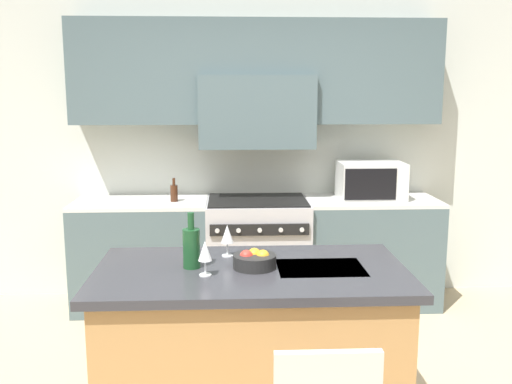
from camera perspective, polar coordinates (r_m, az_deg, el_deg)
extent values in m
cube|color=silver|center=(5.07, -0.06, 4.74)|extent=(10.00, 0.06, 2.70)
cube|color=#4C6066|center=(4.85, 0.05, 11.89)|extent=(3.06, 0.34, 0.85)
cube|color=#4C6066|center=(4.82, 0.07, 8.04)|extent=(0.96, 0.40, 0.60)
cube|color=#4C6066|center=(4.96, -11.30, -6.26)|extent=(1.10, 0.62, 0.89)
cube|color=silver|center=(4.85, -11.49, -1.04)|extent=(1.10, 0.62, 0.03)
cube|color=#4C6066|center=(5.05, 11.34, -5.95)|extent=(1.10, 0.62, 0.89)
cube|color=silver|center=(4.94, 11.53, -0.83)|extent=(1.10, 0.62, 0.03)
cube|color=#B7B7BC|center=(4.88, 0.14, -6.15)|extent=(0.85, 0.66, 0.91)
cube|color=black|center=(4.77, 0.14, -0.82)|extent=(0.82, 0.61, 0.01)
cube|color=black|center=(4.48, 0.36, -3.80)|extent=(0.78, 0.02, 0.09)
cylinder|color=silver|center=(4.46, -3.90, -3.87)|extent=(0.04, 0.02, 0.04)
cylinder|color=silver|center=(4.46, -1.76, -3.86)|extent=(0.04, 0.02, 0.04)
cylinder|color=silver|center=(4.47, 0.37, -3.83)|extent=(0.04, 0.02, 0.04)
cylinder|color=silver|center=(4.48, 2.49, -3.81)|extent=(0.04, 0.02, 0.04)
cylinder|color=silver|center=(4.50, 4.60, -3.77)|extent=(0.04, 0.02, 0.04)
cube|color=silver|center=(4.91, 11.39, 1.14)|extent=(0.54, 0.39, 0.31)
cube|color=black|center=(4.71, 11.40, 0.75)|extent=(0.42, 0.01, 0.26)
cube|color=#B7844C|center=(3.11, -0.49, -16.31)|extent=(1.49, 0.79, 0.89)
cube|color=#333338|center=(2.93, -0.51, -8.08)|extent=(1.59, 0.85, 0.04)
cube|color=#2D2D30|center=(2.96, 6.48, -7.62)|extent=(0.44, 0.32, 0.01)
cylinder|color=#B2B2B7|center=(3.14, 5.93, -6.49)|extent=(0.02, 0.02, 0.00)
cylinder|color=#194723|center=(2.93, -6.47, -5.64)|extent=(0.09, 0.09, 0.20)
cylinder|color=#194723|center=(2.89, -6.53, -2.89)|extent=(0.03, 0.03, 0.09)
cylinder|color=white|center=(2.83, -5.08, -8.25)|extent=(0.06, 0.06, 0.01)
cylinder|color=white|center=(2.82, -5.10, -7.52)|extent=(0.01, 0.01, 0.07)
cone|color=white|center=(2.79, -5.12, -5.86)|extent=(0.07, 0.07, 0.10)
cylinder|color=white|center=(3.13, -2.88, -6.37)|extent=(0.06, 0.06, 0.01)
cylinder|color=white|center=(3.12, -2.88, -5.70)|extent=(0.01, 0.01, 0.07)
cone|color=white|center=(3.10, -2.90, -4.19)|extent=(0.07, 0.07, 0.10)
cylinder|color=black|center=(2.92, -0.14, -6.94)|extent=(0.22, 0.22, 0.07)
sphere|color=red|center=(2.91, -0.97, -6.47)|extent=(0.07, 0.07, 0.07)
sphere|color=gold|center=(2.92, 0.69, -6.44)|extent=(0.07, 0.07, 0.07)
sphere|color=gold|center=(2.95, -0.17, -6.27)|extent=(0.07, 0.07, 0.07)
cylinder|color=#422314|center=(4.76, -8.20, -0.13)|extent=(0.06, 0.06, 0.14)
cylinder|color=#422314|center=(4.74, -8.23, 1.04)|extent=(0.02, 0.02, 0.06)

